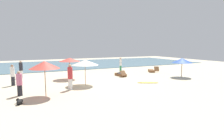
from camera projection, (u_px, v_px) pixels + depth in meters
ground_plane at (104, 82)px, 16.88m from camera, size 60.00×60.00×0.00m
ocean_water at (64, 65)px, 32.01m from camera, size 48.00×16.00×0.06m
umbrella_0 at (182, 60)px, 19.52m from camera, size 2.08×2.08×1.99m
umbrella_1 at (85, 62)px, 15.62m from camera, size 2.22×2.22×2.13m
umbrella_2 at (70, 60)px, 18.45m from camera, size 2.08×2.08×2.09m
umbrella_3 at (45, 65)px, 12.07m from camera, size 1.94×1.94×2.33m
lounger_1 at (121, 74)px, 20.31m from camera, size 0.76×1.76×0.67m
lounger_2 at (152, 71)px, 23.44m from camera, size 1.28×1.75×0.72m
person_1 at (121, 65)px, 23.34m from camera, size 0.36×0.36×1.81m
person_2 at (21, 69)px, 19.01m from camera, size 0.39×0.39×1.79m
person_3 at (13, 75)px, 15.46m from camera, size 0.44×0.44×1.76m
person_4 at (19, 83)px, 12.37m from camera, size 0.52×0.52×1.67m
person_5 at (70, 77)px, 14.02m from camera, size 0.50×0.50×1.94m
dog at (20, 101)px, 10.67m from camera, size 0.48×0.66×0.31m
surfboard at (148, 83)px, 16.65m from camera, size 1.87×1.22×0.07m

